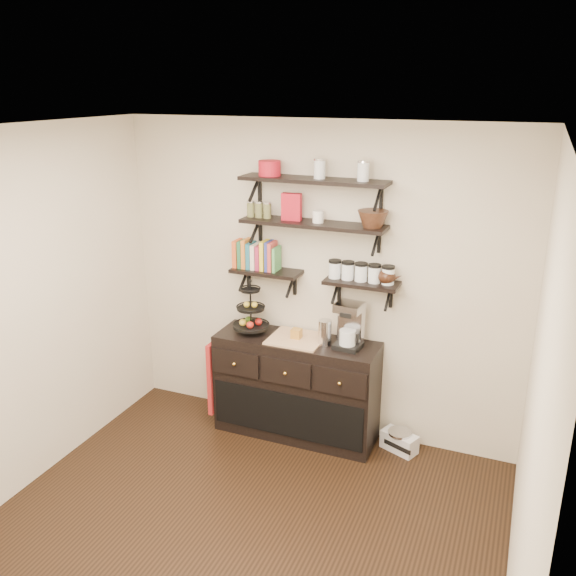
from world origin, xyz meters
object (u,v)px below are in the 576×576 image
Objects in this scene: sideboard at (296,387)px; fruit_stand at (251,315)px; radio at (399,441)px; coffee_maker at (350,326)px.

sideboard is 3.05× the size of fruit_stand.
coffee_maker is at bearing -151.66° from radio.
fruit_stand reaches higher than coffee_maker.
coffee_maker is 1.10m from radio.
sideboard is at bearing -152.74° from radio.
coffee_maker is (0.87, 0.02, 0.03)m from fruit_stand.
sideboard is 3.60× the size of coffee_maker.
radio is (0.46, 0.04, -1.00)m from coffee_maker.
radio is (1.33, 0.07, -0.97)m from fruit_stand.
radio is at bearing 2.92° from fruit_stand.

